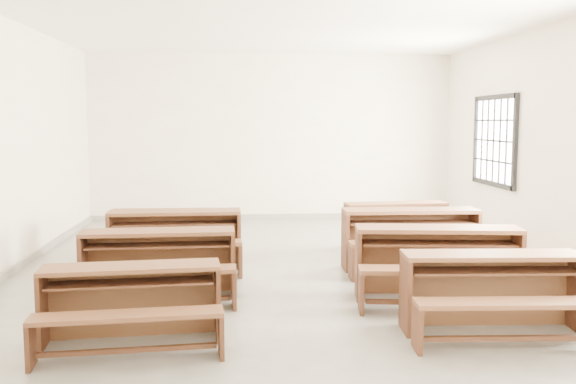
{
  "coord_description": "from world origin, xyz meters",
  "views": [
    {
      "loc": [
        -0.62,
        -8.21,
        1.91
      ],
      "look_at": [
        0.0,
        0.0,
        1.0
      ],
      "focal_mm": 40.0,
      "sensor_mm": 36.0,
      "label": 1
    }
  ],
  "objects": [
    {
      "name": "room",
      "position": [
        0.09,
        0.0,
        2.14
      ],
      "size": [
        8.5,
        8.5,
        3.2
      ],
      "color": "gray",
      "rests_on": "ground"
    },
    {
      "name": "desk_set_0",
      "position": [
        -1.55,
        -2.78,
        0.4
      ],
      "size": [
        1.58,
        0.92,
        0.68
      ],
      "rotation": [
        0.0,
        0.0,
        0.09
      ],
      "color": "brown",
      "rests_on": "ground"
    },
    {
      "name": "desk_set_1",
      "position": [
        -1.5,
        -1.34,
        0.43
      ],
      "size": [
        1.68,
        0.92,
        0.74
      ],
      "rotation": [
        0.0,
        0.0,
        0.04
      ],
      "color": "brown",
      "rests_on": "ground"
    },
    {
      "name": "desk_set_2",
      "position": [
        -1.46,
        0.03,
        0.44
      ],
      "size": [
        1.72,
        0.94,
        0.76
      ],
      "rotation": [
        0.0,
        0.0,
        0.04
      ],
      "color": "brown",
      "rests_on": "ground"
    },
    {
      "name": "desk_set_3",
      "position": [
        -1.74,
        0.96,
        0.38
      ],
      "size": [
        1.45,
        0.77,
        0.65
      ],
      "rotation": [
        0.0,
        0.0,
        -0.02
      ],
      "color": "brown",
      "rests_on": "ground"
    },
    {
      "name": "desk_set_4",
      "position": [
        1.65,
        -2.72,
        0.42
      ],
      "size": [
        1.65,
        0.92,
        0.72
      ],
      "rotation": [
        0.0,
        0.0,
        -0.05
      ],
      "color": "brown",
      "rests_on": "ground"
    },
    {
      "name": "desk_set_5",
      "position": [
        1.49,
        -1.64,
        0.46
      ],
      "size": [
        1.84,
        1.1,
        0.78
      ],
      "rotation": [
        0.0,
        0.0,
        -0.12
      ],
      "color": "brown",
      "rests_on": "ground"
    },
    {
      "name": "desk_set_6",
      "position": [
        1.58,
        -0.22,
        0.46
      ],
      "size": [
        1.75,
        0.92,
        0.78
      ],
      "rotation": [
        0.0,
        0.0,
        -0.01
      ],
      "color": "brown",
      "rests_on": "ground"
    },
    {
      "name": "desk_set_7",
      "position": [
        1.73,
        1.17,
        0.4
      ],
      "size": [
        1.61,
        0.95,
        0.69
      ],
      "rotation": [
        0.0,
        0.0,
        0.1
      ],
      "color": "brown",
      "rests_on": "ground"
    }
  ]
}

